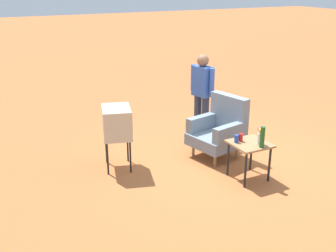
# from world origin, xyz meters

# --- Properties ---
(ground_plane) EXTENTS (60.00, 60.00, 0.00)m
(ground_plane) POSITION_xyz_m (0.00, 0.00, 0.00)
(ground_plane) COLOR #AD6033
(armchair) EXTENTS (0.91, 0.93, 1.06)m
(armchair) POSITION_xyz_m (-0.11, -0.09, 0.50)
(armchair) COLOR #937047
(armchair) RESTS_ON ground
(side_table) EXTENTS (0.56, 0.56, 0.59)m
(side_table) POSITION_xyz_m (0.82, -0.17, 0.51)
(side_table) COLOR black
(side_table) RESTS_ON ground
(tv_on_stand) EXTENTS (0.70, 0.59, 1.03)m
(tv_on_stand) POSITION_xyz_m (-0.45, -1.83, 0.78)
(tv_on_stand) COLOR black
(tv_on_stand) RESTS_ON ground
(person_standing) EXTENTS (0.55, 0.31, 1.64)m
(person_standing) POSITION_xyz_m (-0.97, 0.05, 0.94)
(person_standing) COLOR #2D3347
(person_standing) RESTS_ON ground
(bottle_wine_green) EXTENTS (0.07, 0.07, 0.32)m
(bottle_wine_green) POSITION_xyz_m (1.03, -0.12, 0.75)
(bottle_wine_green) COLOR #1E5623
(bottle_wine_green) RESTS_ON side_table
(soda_can_blue) EXTENTS (0.07, 0.07, 0.12)m
(soda_can_blue) POSITION_xyz_m (0.71, -0.34, 0.66)
(soda_can_blue) COLOR blue
(soda_can_blue) RESTS_ON side_table
(soda_can_red) EXTENTS (0.07, 0.07, 0.12)m
(soda_can_red) POSITION_xyz_m (0.70, -0.26, 0.66)
(soda_can_red) COLOR red
(soda_can_red) RESTS_ON side_table
(flower_vase) EXTENTS (0.15, 0.10, 0.27)m
(flower_vase) POSITION_xyz_m (0.94, -0.07, 0.74)
(flower_vase) COLOR silver
(flower_vase) RESTS_ON side_table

